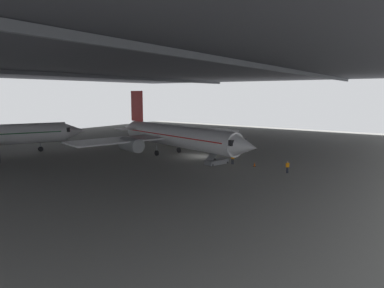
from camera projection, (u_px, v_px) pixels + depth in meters
ground_plane at (200, 156)px, 56.84m from camera, size 110.00×110.00×0.00m
hangar_structure at (137, 68)px, 62.39m from camera, size 121.00×99.00×15.64m
airplane_main at (175, 136)px, 57.00m from camera, size 33.33×33.85×10.83m
boarding_stairs at (217, 159)px, 50.53m from camera, size 4.29×2.39×4.53m
crew_worker_near_nose at (287, 166)px, 44.66m from camera, size 0.46×0.39×1.56m
crew_worker_by_stairs at (233, 158)px, 50.25m from camera, size 0.35×0.51×1.66m
traffic_cone_orange at (255, 164)px, 48.82m from camera, size 0.36×0.36×0.60m
baggage_tug at (174, 143)px, 68.61m from camera, size 1.45×2.30×0.90m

